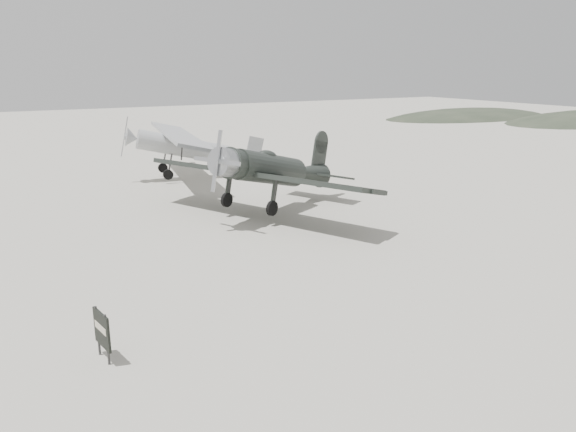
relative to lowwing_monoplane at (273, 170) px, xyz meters
name	(u,v)px	position (x,y,z in m)	size (l,w,h in m)	color
ground	(305,281)	(-3.26, -8.31, -2.04)	(160.00, 160.00, 0.00)	#B0AC9D
hill_northeast	(469,117)	(46.74, 31.69, -2.04)	(32.00, 16.00, 5.20)	#293325
lowwing_monoplane	(273,170)	(0.00, 0.00, 0.00)	(9.04, 11.63, 3.85)	black
highwing_monoplane	(190,144)	(-0.58, 9.86, 0.09)	(8.59, 12.04, 3.40)	#959799
sign_board	(102,330)	(-10.06, -10.31, -1.28)	(0.20, 0.88, 1.27)	#333333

